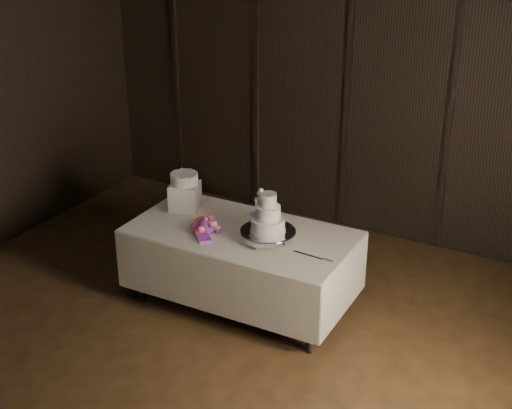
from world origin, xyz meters
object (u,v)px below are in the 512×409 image
(display_table, at_px, (242,265))
(box_pedestal, at_px, (185,196))
(bouquet, at_px, (206,226))
(small_cake, at_px, (184,179))
(wedding_cake, at_px, (265,216))
(cake_stand, at_px, (268,235))

(display_table, bearing_deg, box_pedestal, 166.15)
(bouquet, bearing_deg, small_cake, 143.63)
(small_cake, bearing_deg, display_table, -12.44)
(bouquet, xyz_separation_m, box_pedestal, (-0.45, 0.33, 0.06))
(box_pedestal, height_order, small_cake, small_cake)
(bouquet, xyz_separation_m, small_cake, (-0.45, 0.33, 0.24))
(bouquet, relative_size, box_pedestal, 1.51)
(wedding_cake, bearing_deg, small_cake, -178.97)
(wedding_cake, bearing_deg, box_pedestal, -178.97)
(display_table, distance_m, bouquet, 0.51)
(box_pedestal, bearing_deg, display_table, -12.44)
(cake_stand, relative_size, box_pedestal, 1.86)
(cake_stand, height_order, box_pedestal, box_pedestal)
(display_table, height_order, wedding_cake, wedding_cake)
(small_cake, bearing_deg, bouquet, -36.37)
(bouquet, height_order, small_cake, small_cake)
(cake_stand, bearing_deg, box_pedestal, 168.97)
(bouquet, distance_m, small_cake, 0.60)
(wedding_cake, bearing_deg, bouquet, -153.76)
(box_pedestal, relative_size, small_cake, 1.01)
(cake_stand, xyz_separation_m, wedding_cake, (-0.03, -0.01, 0.18))
(box_pedestal, distance_m, small_cake, 0.18)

